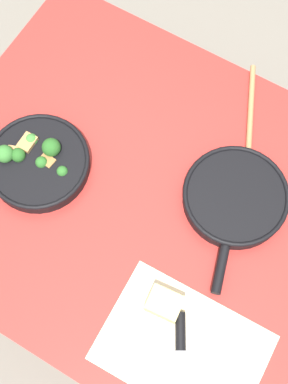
{
  "coord_description": "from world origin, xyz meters",
  "views": [
    {
      "loc": [
        0.23,
        -0.4,
        2.0
      ],
      "look_at": [
        0.0,
        0.0,
        0.74
      ],
      "focal_mm": 50.0,
      "sensor_mm": 36.0,
      "label": 1
    }
  ],
  "objects_px": {
    "skillet_eggs": "(235,198)",
    "cheese_block": "(164,304)",
    "wooden_spoon": "(249,148)",
    "grater_knife": "(181,348)",
    "skillet_broccoli": "(36,161)"
  },
  "relations": [
    {
      "from": "skillet_eggs",
      "to": "cheese_block",
      "type": "height_order",
      "value": "cheese_block"
    },
    {
      "from": "wooden_spoon",
      "to": "skillet_eggs",
      "type": "bearing_deg",
      "value": -11.17
    },
    {
      "from": "skillet_eggs",
      "to": "grater_knife",
      "type": "relative_size",
      "value": 1.81
    },
    {
      "from": "skillet_eggs",
      "to": "wooden_spoon",
      "type": "distance_m",
      "value": 0.15
    },
    {
      "from": "cheese_block",
      "to": "wooden_spoon",
      "type": "bearing_deg",
      "value": 91.3
    },
    {
      "from": "grater_knife",
      "to": "cheese_block",
      "type": "height_order",
      "value": "cheese_block"
    },
    {
      "from": "wooden_spoon",
      "to": "grater_knife",
      "type": "xyz_separation_m",
      "value": [
        0.09,
        -0.53,
        0.0
      ]
    },
    {
      "from": "skillet_broccoli",
      "to": "skillet_eggs",
      "type": "distance_m",
      "value": 0.51
    },
    {
      "from": "skillet_broccoli",
      "to": "grater_knife",
      "type": "xyz_separation_m",
      "value": [
        0.54,
        -0.21,
        -0.02
      ]
    },
    {
      "from": "skillet_eggs",
      "to": "wooden_spoon",
      "type": "xyz_separation_m",
      "value": [
        -0.03,
        0.15,
        -0.02
      ]
    },
    {
      "from": "skillet_broccoli",
      "to": "skillet_eggs",
      "type": "height_order",
      "value": "skillet_broccoli"
    },
    {
      "from": "wooden_spoon",
      "to": "grater_knife",
      "type": "height_order",
      "value": "grater_knife"
    },
    {
      "from": "wooden_spoon",
      "to": "grater_knife",
      "type": "relative_size",
      "value": 1.87
    },
    {
      "from": "skillet_eggs",
      "to": "cheese_block",
      "type": "xyz_separation_m",
      "value": [
        -0.02,
        -0.32,
        -0.0
      ]
    },
    {
      "from": "grater_knife",
      "to": "cheese_block",
      "type": "xyz_separation_m",
      "value": [
        -0.08,
        0.07,
        0.01
      ]
    }
  ]
}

